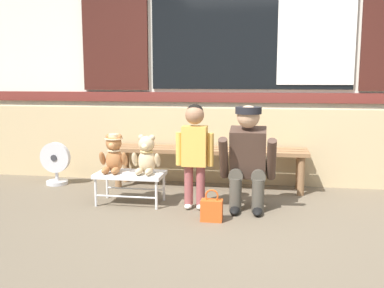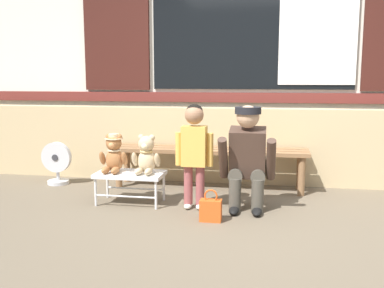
# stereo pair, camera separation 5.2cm
# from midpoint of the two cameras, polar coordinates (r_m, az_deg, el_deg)

# --- Properties ---
(ground_plane) EXTENTS (60.00, 60.00, 0.00)m
(ground_plane) POSITION_cam_midpoint_polar(r_m,az_deg,el_deg) (3.75, 6.32, -9.92)
(ground_plane) COLOR brown
(brick_low_wall) EXTENTS (7.55, 0.25, 0.85)m
(brick_low_wall) POSITION_cam_midpoint_polar(r_m,az_deg,el_deg) (5.04, 7.55, -0.18)
(brick_low_wall) COLOR tan
(brick_low_wall) RESTS_ON ground
(shop_facade) EXTENTS (7.70, 0.26, 3.38)m
(shop_facade) POSITION_cam_midpoint_polar(r_m,az_deg,el_deg) (5.52, 8.13, 13.86)
(shop_facade) COLOR silver
(shop_facade) RESTS_ON ground
(wooden_bench_long) EXTENTS (2.10, 0.40, 0.44)m
(wooden_bench_long) POSITION_cam_midpoint_polar(r_m,az_deg,el_deg) (4.72, 2.50, -1.34)
(wooden_bench_long) COLOR #8E6642
(wooden_bench_long) RESTS_ON ground
(small_display_bench) EXTENTS (0.64, 0.36, 0.30)m
(small_display_bench) POSITION_cam_midpoint_polar(r_m,az_deg,el_deg) (4.21, -7.68, -4.12)
(small_display_bench) COLOR silver
(small_display_bench) RESTS_ON ground
(teddy_bear_with_hat) EXTENTS (0.28, 0.27, 0.36)m
(teddy_bear_with_hat) POSITION_cam_midpoint_polar(r_m,az_deg,el_deg) (4.22, -9.80, -1.27)
(teddy_bear_with_hat) COLOR #A86B3D
(teddy_bear_with_hat) RESTS_ON small_display_bench
(teddy_bear_plain) EXTENTS (0.28, 0.26, 0.36)m
(teddy_bear_plain) POSITION_cam_midpoint_polar(r_m,az_deg,el_deg) (4.12, -5.61, -1.55)
(teddy_bear_plain) COLOR #CCB289
(teddy_bear_plain) RESTS_ON small_display_bench
(child_standing) EXTENTS (0.35, 0.18, 0.96)m
(child_standing) POSITION_cam_midpoint_polar(r_m,az_deg,el_deg) (3.94, 0.67, -0.08)
(child_standing) COLOR #994C4C
(child_standing) RESTS_ON ground
(adult_crouching) EXTENTS (0.50, 0.49, 0.95)m
(adult_crouching) POSITION_cam_midpoint_polar(r_m,az_deg,el_deg) (3.97, 7.72, -1.73)
(adult_crouching) COLOR #4C473D
(adult_crouching) RESTS_ON ground
(handbag_on_ground) EXTENTS (0.18, 0.11, 0.27)m
(handbag_on_ground) POSITION_cam_midpoint_polar(r_m,az_deg,el_deg) (3.71, 2.85, -8.53)
(handbag_on_ground) COLOR #DB561E
(handbag_on_ground) RESTS_ON ground
(floor_fan) EXTENTS (0.34, 0.24, 0.48)m
(floor_fan) POSITION_cam_midpoint_polar(r_m,az_deg,el_deg) (5.14, -16.88, -2.41)
(floor_fan) COLOR silver
(floor_fan) RESTS_ON ground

